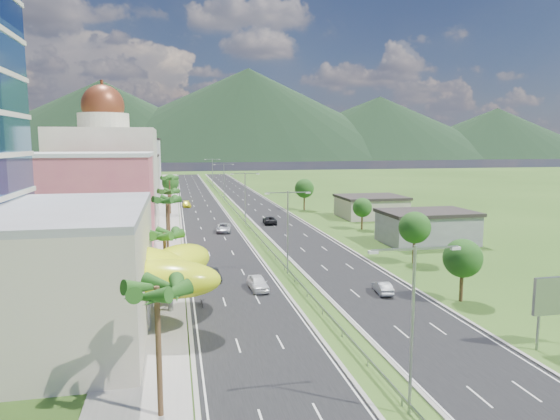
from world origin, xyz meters
TOP-DOWN VIEW (x-y plane):
  - ground at (0.00, 0.00)m, footprint 500.00×500.00m
  - road_left at (-7.50, 90.00)m, footprint 11.00×260.00m
  - road_right at (7.50, 90.00)m, footprint 11.00×260.00m
  - sidewalk_left at (-17.00, 90.00)m, footprint 7.00×260.00m
  - median_guardrail at (0.00, 71.99)m, footprint 0.10×216.06m
  - streetlight_median_a at (0.00, -25.00)m, footprint 6.04×0.25m
  - streetlight_median_b at (0.00, 10.00)m, footprint 6.04×0.25m
  - streetlight_median_c at (0.00, 50.00)m, footprint 6.04×0.25m
  - streetlight_median_d at (0.00, 95.00)m, footprint 6.04×0.25m
  - streetlight_median_e at (0.00, 140.00)m, footprint 6.04×0.25m
  - lime_canopy at (-20.00, -4.00)m, footprint 18.00×15.00m
  - pink_shophouse at (-28.00, 32.00)m, footprint 20.00×15.00m
  - domed_building at (-28.00, 55.00)m, footprint 20.00×20.00m
  - midrise_grey at (-27.00, 80.00)m, footprint 16.00×15.00m
  - midrise_beige at (-27.00, 102.00)m, footprint 16.00×15.00m
  - midrise_white at (-27.00, 125.00)m, footprint 16.00×15.00m
  - shed_near at (28.00, 25.00)m, footprint 15.00×10.00m
  - shed_far at (30.00, 55.00)m, footprint 14.00×12.00m
  - palm_tree_a at (-15.50, -22.00)m, footprint 3.60×3.60m
  - palm_tree_b at (-15.50, 2.00)m, footprint 3.60×3.60m
  - palm_tree_c at (-15.50, 22.00)m, footprint 3.60×3.60m
  - palm_tree_d at (-15.50, 45.00)m, footprint 3.60×3.60m
  - palm_tree_e at (-15.50, 70.00)m, footprint 3.60×3.60m
  - leafy_tree_lfar at (-15.50, 95.00)m, footprint 4.90×4.90m
  - leafy_tree_ra at (16.00, -5.00)m, footprint 4.20×4.20m
  - leafy_tree_rb at (19.00, 12.00)m, footprint 4.55×4.55m
  - leafy_tree_rc at (22.00, 40.00)m, footprint 3.85×3.85m
  - leafy_tree_rd at (18.00, 70.00)m, footprint 4.90×4.90m
  - mountain_ridge at (60.00, 450.00)m, footprint 860.00×140.00m
  - car_white_near_left at (-5.02, 3.67)m, footprint 2.21×4.96m
  - car_dark_left at (-9.88, 8.98)m, footprint 2.04×4.33m
  - car_silver_mid_left at (-5.28, 42.62)m, footprint 3.37×6.15m
  - car_yellow_far_left at (-11.34, 82.35)m, footprint 2.34×5.16m
  - car_silver_right at (8.73, -0.69)m, footprint 1.90×4.30m
  - car_dark_far_right at (5.25, 50.24)m, footprint 2.97×5.82m
  - motorcycle at (-11.77, -0.95)m, footprint 0.61×1.72m

SIDE VIEW (x-z plane):
  - ground at x=0.00m, z-range 0.00..0.00m
  - mountain_ridge at x=60.00m, z-range -45.00..45.00m
  - road_left at x=-7.50m, z-range 0.00..0.04m
  - road_right at x=7.50m, z-range 0.00..0.04m
  - sidewalk_left at x=-17.00m, z-range 0.00..0.12m
  - motorcycle at x=-11.77m, z-range 0.04..1.12m
  - median_guardrail at x=0.00m, z-range 0.24..1.00m
  - car_dark_left at x=-9.88m, z-range 0.04..1.41m
  - car_silver_right at x=8.73m, z-range 0.04..1.41m
  - car_yellow_far_left at x=-11.34m, z-range 0.04..1.51m
  - car_dark_far_right at x=5.25m, z-range 0.04..1.61m
  - car_silver_mid_left at x=-5.28m, z-range 0.04..1.67m
  - car_white_near_left at x=-5.02m, z-range 0.04..1.70m
  - shed_far at x=30.00m, z-range 0.00..4.40m
  - shed_near at x=28.00m, z-range 0.00..5.00m
  - leafy_tree_rc at x=22.00m, z-range 1.21..7.54m
  - leafy_tree_ra at x=16.00m, z-range 1.33..8.23m
  - lime_canopy at x=-20.00m, z-range 1.29..8.69m
  - leafy_tree_rb at x=19.00m, z-range 1.44..8.92m
  - leafy_tree_lfar at x=-15.50m, z-range 1.55..9.60m
  - leafy_tree_rd at x=18.00m, z-range 1.55..9.60m
  - midrise_beige at x=-27.00m, z-range 0.00..13.00m
  - streetlight_median_a at x=0.00m, z-range 1.25..12.25m
  - streetlight_median_b at x=0.00m, z-range 1.25..12.25m
  - streetlight_median_c at x=0.00m, z-range 1.25..12.25m
  - streetlight_median_d at x=0.00m, z-range 1.25..12.25m
  - streetlight_median_e at x=0.00m, z-range 1.25..12.25m
  - palm_tree_b at x=-15.50m, z-range 3.01..11.11m
  - pink_shophouse at x=-28.00m, z-range 0.00..15.00m
  - palm_tree_d at x=-15.50m, z-range 3.24..11.84m
  - midrise_grey at x=-27.00m, z-range 0.00..16.00m
  - palm_tree_a at x=-15.50m, z-range 3.47..12.57m
  - palm_tree_e at x=-15.50m, z-range 3.61..13.01m
  - palm_tree_c at x=-15.50m, z-range 3.70..13.30m
  - midrise_white at x=-27.00m, z-range 0.00..18.00m
  - domed_building at x=-28.00m, z-range -3.00..25.70m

